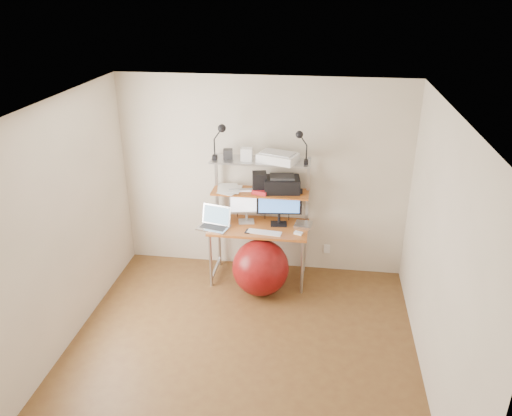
{
  "coord_description": "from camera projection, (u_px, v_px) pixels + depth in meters",
  "views": [
    {
      "loc": [
        0.72,
        -3.99,
        3.46
      ],
      "look_at": [
        0.01,
        1.15,
        1.12
      ],
      "focal_mm": 35.0,
      "sensor_mm": 36.0,
      "label": 1
    }
  ],
  "objects": [
    {
      "name": "monitor_silver",
      "position": [
        246.0,
        203.0,
        6.13
      ],
      "size": [
        0.42,
        0.18,
        0.47
      ],
      "rotation": [
        0.0,
        0.0,
        0.21
      ],
      "color": "#B6B6BB",
      "rests_on": "desktop"
    },
    {
      "name": "mac_mini",
      "position": [
        303.0,
        225.0,
        6.1
      ],
      "size": [
        0.23,
        0.23,
        0.04
      ],
      "primitive_type": "cube",
      "rotation": [
        0.0,
        0.0,
        -0.12
      ],
      "color": "silver",
      "rests_on": "desktop"
    },
    {
      "name": "paper_stack",
      "position": [
        230.0,
        189.0,
        6.1
      ],
      "size": [
        0.34,
        0.41,
        0.02
      ],
      "color": "white",
      "rests_on": "mid_shelf"
    },
    {
      "name": "nas_cube",
      "position": [
        259.0,
        182.0,
        6.0
      ],
      "size": [
        0.2,
        0.2,
        0.24
      ],
      "primitive_type": "cube",
      "rotation": [
        0.0,
        0.0,
        0.19
      ],
      "color": "black",
      "rests_on": "mid_shelf"
    },
    {
      "name": "phone",
      "position": [
        248.0,
        231.0,
        5.98
      ],
      "size": [
        0.08,
        0.12,
        0.01
      ],
      "primitive_type": "cube",
      "rotation": [
        0.0,
        0.0,
        -0.13
      ],
      "color": "black",
      "rests_on": "desktop"
    },
    {
      "name": "laptop",
      "position": [
        215.0,
        223.0,
        6.08
      ],
      "size": [
        0.43,
        0.37,
        0.32
      ],
      "rotation": [
        0.0,
        0.0,
        -0.23
      ],
      "color": "silver",
      "rests_on": "desktop"
    },
    {
      "name": "red_box",
      "position": [
        261.0,
        192.0,
        5.98
      ],
      "size": [
        0.21,
        0.17,
        0.05
      ],
      "primitive_type": "cube",
      "rotation": [
        0.0,
        0.0,
        -0.29
      ],
      "color": "#B11C23",
      "rests_on": "mid_shelf"
    },
    {
      "name": "monitor_black",
      "position": [
        279.0,
        203.0,
        6.06
      ],
      "size": [
        0.55,
        0.18,
        0.55
      ],
      "rotation": [
        0.0,
        0.0,
        0.11
      ],
      "color": "black",
      "rests_on": "desktop"
    },
    {
      "name": "box_grey",
      "position": [
        228.0,
        154.0,
        5.93
      ],
      "size": [
        0.12,
        0.12,
        0.11
      ],
      "primitive_type": "cube",
      "rotation": [
        0.0,
        0.0,
        0.16
      ],
      "color": "#2C2C2F",
      "rests_on": "top_shelf"
    },
    {
      "name": "scanner",
      "position": [
        278.0,
        157.0,
        5.82
      ],
      "size": [
        0.51,
        0.41,
        0.12
      ],
      "rotation": [
        0.0,
        0.0,
        -0.33
      ],
      "color": "white",
      "rests_on": "top_shelf"
    },
    {
      "name": "computer_desk",
      "position": [
        260.0,
        208.0,
        6.08
      ],
      "size": [
        1.2,
        0.6,
        1.57
      ],
      "color": "#A65520",
      "rests_on": "ground"
    },
    {
      "name": "wall_outlet",
      "position": [
        327.0,
        249.0,
        6.49
      ],
      "size": [
        0.08,
        0.01,
        0.12
      ],
      "primitive_type": "cube",
      "color": "white",
      "rests_on": "room"
    },
    {
      "name": "printer",
      "position": [
        282.0,
        184.0,
        6.02
      ],
      "size": [
        0.46,
        0.35,
        0.2
      ],
      "rotation": [
        0.0,
        0.0,
        0.14
      ],
      "color": "black",
      "rests_on": "mid_shelf"
    },
    {
      "name": "clip_lamp_right",
      "position": [
        301.0,
        140.0,
        5.65
      ],
      "size": [
        0.16,
        0.09,
        0.39
      ],
      "color": "black",
      "rests_on": "top_shelf"
    },
    {
      "name": "exercise_ball",
      "position": [
        261.0,
        267.0,
        5.99
      ],
      "size": [
        0.68,
        0.68,
        0.68
      ],
      "primitive_type": "sphere",
      "color": "maroon",
      "rests_on": "floor"
    },
    {
      "name": "clip_lamp_left",
      "position": [
        220.0,
        134.0,
        5.77
      ],
      "size": [
        0.17,
        0.1,
        0.43
      ],
      "color": "black",
      "rests_on": "top_shelf"
    },
    {
      "name": "box_white",
      "position": [
        247.0,
        154.0,
        5.85
      ],
      "size": [
        0.13,
        0.11,
        0.15
      ],
      "primitive_type": "cube",
      "rotation": [
        0.0,
        0.0,
        0.03
      ],
      "color": "white",
      "rests_on": "top_shelf"
    },
    {
      "name": "keyboard",
      "position": [
        264.0,
        232.0,
        5.95
      ],
      "size": [
        0.42,
        0.16,
        0.01
      ],
      "primitive_type": "cube",
      "rotation": [
        0.0,
        0.0,
        -0.12
      ],
      "color": "white",
      "rests_on": "desktop"
    },
    {
      "name": "room",
      "position": [
        238.0,
        246.0,
        4.6
      ],
      "size": [
        3.6,
        3.6,
        3.6
      ],
      "color": "brown",
      "rests_on": "ground"
    },
    {
      "name": "mouse",
      "position": [
        298.0,
        233.0,
        5.91
      ],
      "size": [
        0.11,
        0.09,
        0.03
      ],
      "primitive_type": "cube",
      "rotation": [
        0.0,
        0.0,
        -0.34
      ],
      "color": "white",
      "rests_on": "desktop"
    }
  ]
}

